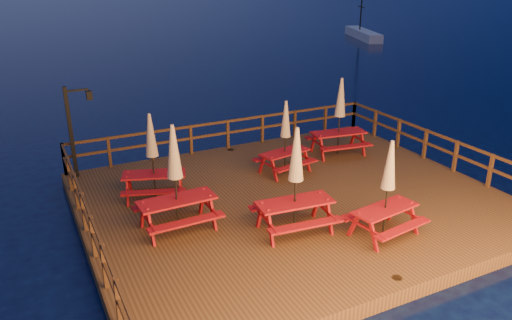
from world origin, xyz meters
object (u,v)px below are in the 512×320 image
object	(u,v)px
lamp_post	(75,123)
picnic_table_0	(296,179)
picnic_table_2	(388,188)
sailboat	(363,34)
picnic_table_1	(152,155)

from	to	relation	value
lamp_post	picnic_table_0	world-z (taller)	lamp_post
lamp_post	picnic_table_2	size ratio (longest dim) A/B	1.17
lamp_post	sailboat	bearing A→B (deg)	38.88
picnic_table_0	picnic_table_1	size ratio (longest dim) A/B	1.09
picnic_table_2	sailboat	bearing A→B (deg)	44.35
lamp_post	picnic_table_2	bearing A→B (deg)	-49.71
lamp_post	picnic_table_1	distance (m)	3.26
lamp_post	picnic_table_0	distance (m)	7.70
lamp_post	picnic_table_1	world-z (taller)	lamp_post
picnic_table_0	picnic_table_2	bearing A→B (deg)	-26.34
picnic_table_0	picnic_table_2	xyz separation A→B (m)	(1.94, -1.20, -0.14)
picnic_table_2	picnic_table_1	bearing A→B (deg)	125.59
picnic_table_0	picnic_table_2	world-z (taller)	picnic_table_0
picnic_table_1	picnic_table_0	bearing A→B (deg)	-34.01
picnic_table_0	sailboat	bearing A→B (deg)	55.15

